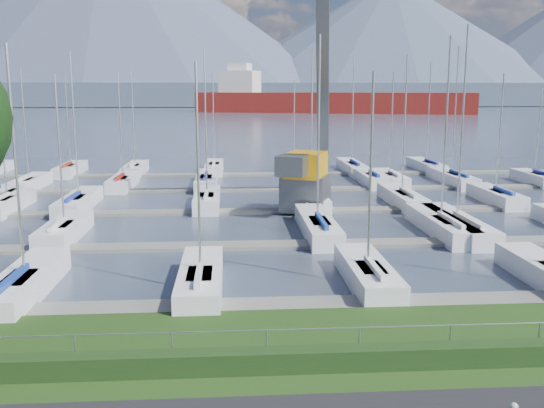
{
  "coord_description": "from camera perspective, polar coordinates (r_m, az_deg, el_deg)",
  "views": [
    {
      "loc": [
        -2.08,
        -18.12,
        8.73
      ],
      "look_at": [
        0.0,
        12.0,
        3.0
      ],
      "focal_mm": 40.0,
      "sensor_mm": 36.0,
      "label": 1
    }
  ],
  "objects": [
    {
      "name": "water",
      "position": [
        278.28,
        -3.57,
        8.85
      ],
      "size": [
        800.0,
        540.0,
        0.2
      ],
      "primitive_type": "cube",
      "color": "#3E485A"
    },
    {
      "name": "fence",
      "position": [
        19.74,
        2.46,
        -11.69
      ],
      "size": [
        80.0,
        0.04,
        0.04
      ],
      "primitive_type": "cylinder",
      "rotation": [
        0.0,
        1.57,
        0.0
      ],
      "color": "gray",
      "rests_on": "grass"
    },
    {
      "name": "sailboat_fleet",
      "position": [
        46.81,
        -3.83,
        6.65
      ],
      "size": [
        73.51,
        49.23,
        13.24
      ],
      "color": "silver",
      "rests_on": "water"
    },
    {
      "name": "hedge",
      "position": [
        19.72,
        2.57,
        -14.42
      ],
      "size": [
        80.0,
        0.7,
        0.7
      ],
      "primitive_type": "cube",
      "color": "#1D3613",
      "rests_on": "grass"
    },
    {
      "name": "cargo_ship_mid",
      "position": [
        241.04,
        4.64,
        9.46
      ],
      "size": [
        107.66,
        49.14,
        21.5
      ],
      "rotation": [
        0.0,
        0.0,
        -0.3
      ],
      "color": "maroon",
      "rests_on": "water"
    },
    {
      "name": "docks",
      "position": [
        45.07,
        -1.23,
        -0.71
      ],
      "size": [
        90.0,
        41.6,
        0.25
      ],
      "color": "slate",
      "rests_on": "water"
    },
    {
      "name": "crane",
      "position": [
        45.58,
        3.61,
        6.44
      ],
      "size": [
        5.84,
        13.49,
        22.35
      ],
      "rotation": [
        0.0,
        0.0,
        -0.36
      ],
      "color": "#4F5255",
      "rests_on": "water"
    },
    {
      "name": "mountains",
      "position": [
        424.55,
        -2.78,
        15.86
      ],
      "size": [
        1190.0,
        360.0,
        115.0
      ],
      "color": "#3D4D59",
      "rests_on": "water"
    },
    {
      "name": "foothill",
      "position": [
        348.14,
        -3.67,
        10.28
      ],
      "size": [
        900.0,
        80.0,
        12.0
      ],
      "primitive_type": "cube",
      "color": "#445264",
      "rests_on": "water"
    }
  ]
}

